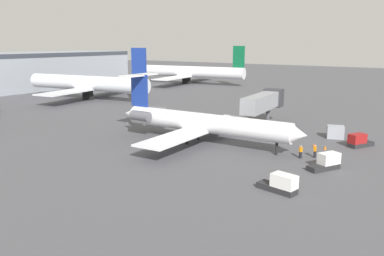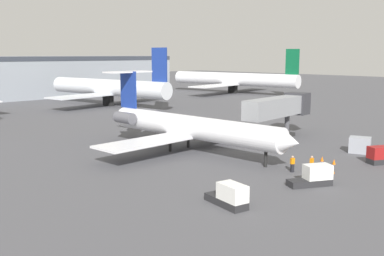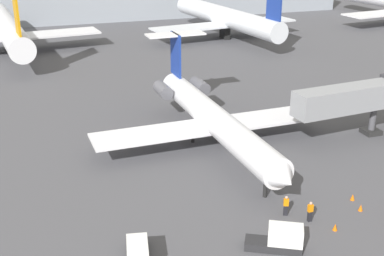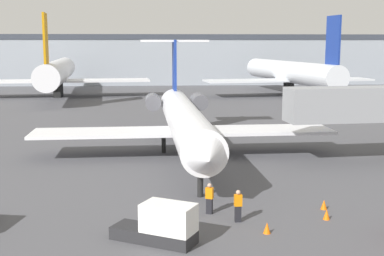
# 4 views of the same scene
# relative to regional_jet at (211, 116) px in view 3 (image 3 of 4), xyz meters

# --- Properties ---
(ground_plane) EXTENTS (400.00, 400.00, 0.10)m
(ground_plane) POSITION_rel_regional_jet_xyz_m (1.03, -2.73, -3.16)
(ground_plane) COLOR #4C4C51
(regional_jet) EXTENTS (24.71, 30.03, 9.48)m
(regional_jet) POSITION_rel_regional_jet_xyz_m (0.00, 0.00, 0.00)
(regional_jet) COLOR white
(regional_jet) RESTS_ON ground_plane
(jet_bridge) EXTENTS (14.27, 4.22, 6.13)m
(jet_bridge) POSITION_rel_regional_jet_xyz_m (15.64, -3.07, 1.33)
(jet_bridge) COLOR gray
(jet_bridge) RESTS_ON ground_plane
(ground_crew_marshaller) EXTENTS (0.41, 0.27, 1.69)m
(ground_crew_marshaller) POSITION_rel_regional_jet_xyz_m (2.02, -16.33, -2.25)
(ground_crew_marshaller) COLOR black
(ground_crew_marshaller) RESTS_ON ground_plane
(ground_crew_loader) EXTENTS (0.47, 0.39, 1.69)m
(ground_crew_loader) POSITION_rel_regional_jet_xyz_m (0.68, -14.95, -2.25)
(ground_crew_loader) COLOR black
(ground_crew_loader) RESTS_ON ground_plane
(baggage_tug_lead) EXTENTS (4.19, 3.13, 1.90)m
(baggage_tug_lead) POSITION_rel_regional_jet_xyz_m (-1.90, -18.93, -2.27)
(baggage_tug_lead) COLOR #262628
(baggage_tug_lead) RESTS_ON ground_plane
(baggage_tug_trailing) EXTENTS (2.12, 4.19, 1.90)m
(baggage_tug_trailing) POSITION_rel_regional_jet_xyz_m (-11.75, -17.39, -2.27)
(baggage_tug_trailing) COLOR #262628
(baggage_tug_trailing) RESTS_ON ground_plane
(traffic_cone_near) EXTENTS (0.36, 0.36, 0.55)m
(traffic_cone_near) POSITION_rel_regional_jet_xyz_m (7.09, -14.63, -2.83)
(traffic_cone_near) COLOR orange
(traffic_cone_near) RESTS_ON ground_plane
(traffic_cone_mid) EXTENTS (0.36, 0.36, 0.55)m
(traffic_cone_mid) POSITION_rel_regional_jet_xyz_m (6.70, -16.28, -2.83)
(traffic_cone_mid) COLOR orange
(traffic_cone_mid) RESTS_ON ground_plane
(traffic_cone_far) EXTENTS (0.36, 0.36, 0.55)m
(traffic_cone_far) POSITION_rel_regional_jet_xyz_m (3.17, -18.06, -2.83)
(traffic_cone_far) COLOR orange
(traffic_cone_far) RESTS_ON ground_plane
(parked_airliner_west_mid) EXTENTS (31.84, 37.57, 13.34)m
(parked_airliner_west_mid) POSITION_rel_regional_jet_xyz_m (-19.42, 48.51, 1.16)
(parked_airliner_west_mid) COLOR white
(parked_airliner_west_mid) RESTS_ON ground_plane
(parked_airliner_centre) EXTENTS (30.54, 35.86, 13.13)m
(parked_airliner_centre) POSITION_rel_regional_jet_xyz_m (20.90, 47.81, 1.05)
(parked_airliner_centre) COLOR silver
(parked_airliner_centre) RESTS_ON ground_plane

